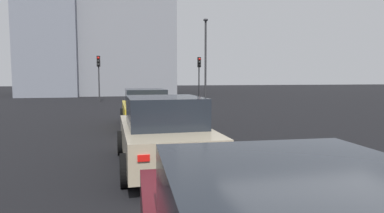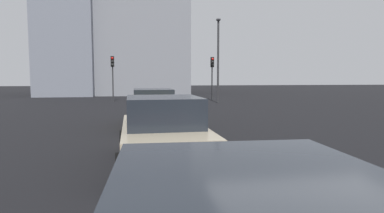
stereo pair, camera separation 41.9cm
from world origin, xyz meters
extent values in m
cube|color=gold|center=(10.56, 1.60, 0.60)|extent=(4.75, 1.85, 0.68)
cube|color=#1E232B|center=(10.33, 1.60, 1.25)|extent=(2.15, 1.60, 0.63)
cylinder|color=black|center=(12.04, 0.73, 0.32)|extent=(0.64, 0.23, 0.64)
cylinder|color=black|center=(12.02, 2.51, 0.32)|extent=(0.64, 0.23, 0.64)
cylinder|color=black|center=(9.11, 0.69, 0.32)|extent=(0.64, 0.23, 0.64)
cylinder|color=black|center=(9.08, 2.47, 0.32)|extent=(0.64, 0.23, 0.64)
cube|color=red|center=(8.19, 0.92, 0.72)|extent=(0.03, 0.20, 0.11)
cube|color=red|center=(8.17, 2.21, 0.72)|extent=(0.03, 0.20, 0.11)
cube|color=tan|center=(4.21, 1.63, 0.61)|extent=(4.34, 1.93, 0.70)
cube|color=#1E232B|center=(3.99, 1.62, 1.29)|extent=(1.97, 1.65, 0.66)
cylinder|color=black|center=(5.56, 0.76, 0.32)|extent=(0.65, 0.24, 0.64)
cylinder|color=black|center=(5.51, 2.58, 0.32)|extent=(0.65, 0.24, 0.64)
cylinder|color=black|center=(2.90, 0.69, 0.32)|extent=(0.65, 0.24, 0.64)
cylinder|color=black|center=(2.85, 2.50, 0.32)|extent=(0.65, 0.24, 0.64)
cube|color=red|center=(2.07, 0.92, 0.74)|extent=(0.04, 0.20, 0.11)
cube|color=red|center=(2.03, 2.23, 0.74)|extent=(0.04, 0.20, 0.11)
cylinder|color=#2D2D30|center=(25.49, -4.31, 1.48)|extent=(0.11, 0.11, 2.95)
cube|color=black|center=(25.43, -4.31, 3.40)|extent=(0.22, 0.29, 0.90)
sphere|color=red|center=(25.33, -4.32, 3.67)|extent=(0.20, 0.20, 0.20)
sphere|color=black|center=(25.33, -4.32, 3.40)|extent=(0.20, 0.20, 0.20)
sphere|color=black|center=(25.33, -4.32, 3.13)|extent=(0.20, 0.20, 0.20)
cylinder|color=#2D2D30|center=(25.16, 4.35, 1.46)|extent=(0.11, 0.11, 2.93)
cube|color=black|center=(25.10, 4.35, 3.38)|extent=(0.20, 0.28, 0.90)
sphere|color=red|center=(24.99, 4.35, 3.65)|extent=(0.20, 0.20, 0.20)
sphere|color=black|center=(24.99, 4.35, 3.38)|extent=(0.20, 0.20, 0.20)
sphere|color=black|center=(24.99, 4.35, 3.11)|extent=(0.20, 0.20, 0.20)
cylinder|color=#2D2D30|center=(22.28, -4.07, 3.23)|extent=(0.16, 0.16, 6.46)
ellipsoid|color=#4C4C51|center=(22.28, -4.07, 6.58)|extent=(0.56, 0.36, 0.24)
cube|color=gray|center=(39.92, 2.00, 6.68)|extent=(13.63, 11.20, 13.37)
cube|color=gray|center=(39.49, 10.00, 6.89)|extent=(14.80, 6.11, 13.77)
camera|label=1|loc=(-3.25, 2.56, 2.05)|focal=30.68mm
camera|label=2|loc=(-3.33, 2.15, 2.05)|focal=30.68mm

